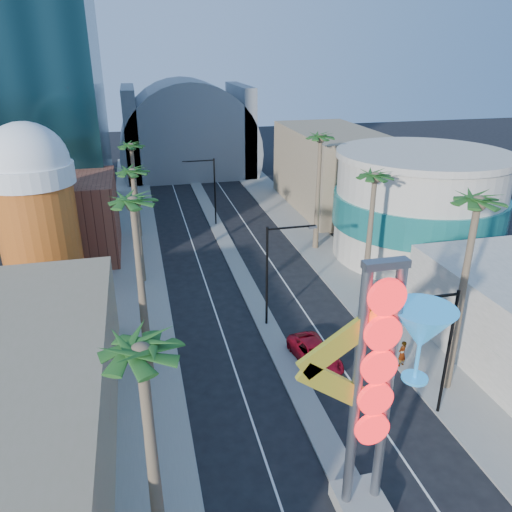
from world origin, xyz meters
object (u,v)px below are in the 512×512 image
(red_pickup, at_px, (315,354))
(pedestrian_a, at_px, (402,354))
(neon_sign, at_px, (392,376))
(pedestrian_b, at_px, (435,329))

(red_pickup, bearing_deg, pedestrian_a, -25.21)
(red_pickup, relative_size, pedestrian_a, 2.70)
(red_pickup, bearing_deg, neon_sign, -101.78)
(pedestrian_a, distance_m, pedestrian_b, 4.65)
(neon_sign, bearing_deg, pedestrian_a, 56.02)
(pedestrian_a, xyz_separation_m, pedestrian_b, (3.97, 2.41, -0.09))
(neon_sign, distance_m, red_pickup, 13.28)
(neon_sign, distance_m, pedestrian_b, 17.14)
(pedestrian_a, bearing_deg, red_pickup, -41.61)
(neon_sign, distance_m, pedestrian_a, 13.16)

